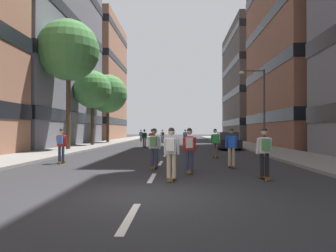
{
  "coord_description": "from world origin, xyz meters",
  "views": [
    {
      "loc": [
        0.96,
        -8.06,
        1.69
      ],
      "look_at": [
        0.0,
        18.78,
        2.04
      ],
      "focal_mm": 33.55,
      "sensor_mm": 36.0,
      "label": 1
    }
  ],
  "objects_px": {
    "skater_5": "(185,136)",
    "skater_8": "(61,143)",
    "skater_2": "(144,137)",
    "skater_11": "(189,147)",
    "skater_0": "(154,146)",
    "parked_car_near": "(227,141)",
    "skater_6": "(141,135)",
    "street_tree_near": "(93,90)",
    "skater_4": "(215,142)",
    "street_tree_mid": "(69,51)",
    "skater_3": "(171,150)",
    "skater_7": "(152,139)",
    "skater_9": "(231,146)",
    "street_tree_far": "(108,94)",
    "streetlamp_right": "(260,100)",
    "skater_1": "(265,150)",
    "skater_10": "(163,135)"
  },
  "relations": [
    {
      "from": "skater_10",
      "to": "skater_1",
      "type": "bearing_deg",
      "value": -80.4
    },
    {
      "from": "skater_4",
      "to": "skater_5",
      "type": "xyz_separation_m",
      "value": [
        -1.48,
        18.93,
        0.03
      ]
    },
    {
      "from": "skater_5",
      "to": "skater_6",
      "type": "distance_m",
      "value": 10.81
    },
    {
      "from": "skater_0",
      "to": "skater_10",
      "type": "relative_size",
      "value": 1.0
    },
    {
      "from": "skater_1",
      "to": "skater_3",
      "type": "xyz_separation_m",
      "value": [
        -3.2,
        -0.43,
        0.0
      ]
    },
    {
      "from": "parked_car_near",
      "to": "skater_8",
      "type": "bearing_deg",
      "value": -130.17
    },
    {
      "from": "skater_2",
      "to": "skater_11",
      "type": "relative_size",
      "value": 1.0
    },
    {
      "from": "skater_2",
      "to": "skater_6",
      "type": "bearing_deg",
      "value": 98.04
    },
    {
      "from": "skater_2",
      "to": "skater_11",
      "type": "height_order",
      "value": "same"
    },
    {
      "from": "skater_1",
      "to": "skater_4",
      "type": "xyz_separation_m",
      "value": [
        -0.72,
        8.51,
        -0.03
      ]
    },
    {
      "from": "skater_9",
      "to": "skater_11",
      "type": "xyz_separation_m",
      "value": [
        -1.96,
        -1.88,
        0.03
      ]
    },
    {
      "from": "street_tree_far",
      "to": "skater_10",
      "type": "xyz_separation_m",
      "value": [
        7.02,
        1.13,
        -5.34
      ]
    },
    {
      "from": "skater_5",
      "to": "skater_10",
      "type": "height_order",
      "value": "same"
    },
    {
      "from": "parked_car_near",
      "to": "skater_5",
      "type": "relative_size",
      "value": 2.47
    },
    {
      "from": "skater_1",
      "to": "skater_7",
      "type": "relative_size",
      "value": 1.0
    },
    {
      "from": "parked_car_near",
      "to": "skater_10",
      "type": "distance_m",
      "value": 14.85
    },
    {
      "from": "skater_0",
      "to": "skater_8",
      "type": "xyz_separation_m",
      "value": [
        -4.9,
        2.03,
        0.0
      ]
    },
    {
      "from": "street_tree_far",
      "to": "skater_9",
      "type": "relative_size",
      "value": 4.9
    },
    {
      "from": "skater_5",
      "to": "skater_8",
      "type": "relative_size",
      "value": 1.0
    },
    {
      "from": "street_tree_near",
      "to": "skater_6",
      "type": "bearing_deg",
      "value": 76.18
    },
    {
      "from": "street_tree_near",
      "to": "skater_4",
      "type": "distance_m",
      "value": 18.4
    },
    {
      "from": "street_tree_mid",
      "to": "skater_0",
      "type": "distance_m",
      "value": 16.23
    },
    {
      "from": "streetlamp_right",
      "to": "skater_6",
      "type": "relative_size",
      "value": 3.65
    },
    {
      "from": "street_tree_near",
      "to": "skater_5",
      "type": "relative_size",
      "value": 4.42
    },
    {
      "from": "parked_car_near",
      "to": "skater_1",
      "type": "distance_m",
      "value": 16.99
    },
    {
      "from": "skater_4",
      "to": "skater_6",
      "type": "xyz_separation_m",
      "value": [
        -7.97,
        27.57,
        0.03
      ]
    },
    {
      "from": "skater_5",
      "to": "skater_7",
      "type": "xyz_separation_m",
      "value": [
        -3.0,
        -12.37,
        -0.03
      ]
    },
    {
      "from": "street_tree_far",
      "to": "skater_11",
      "type": "distance_m",
      "value": 29.79
    },
    {
      "from": "streetlamp_right",
      "to": "skater_11",
      "type": "height_order",
      "value": "streetlamp_right"
    },
    {
      "from": "street_tree_near",
      "to": "skater_2",
      "type": "relative_size",
      "value": 4.42
    },
    {
      "from": "skater_3",
      "to": "skater_4",
      "type": "relative_size",
      "value": 1.0
    },
    {
      "from": "streetlamp_right",
      "to": "skater_0",
      "type": "height_order",
      "value": "streetlamp_right"
    },
    {
      "from": "street_tree_near",
      "to": "skater_0",
      "type": "relative_size",
      "value": 4.42
    },
    {
      "from": "skater_3",
      "to": "skater_9",
      "type": "height_order",
      "value": "same"
    },
    {
      "from": "street_tree_far",
      "to": "skater_11",
      "type": "xyz_separation_m",
      "value": [
        9.61,
        -27.68,
        -5.34
      ]
    },
    {
      "from": "skater_2",
      "to": "street_tree_mid",
      "type": "bearing_deg",
      "value": -143.24
    },
    {
      "from": "street_tree_far",
      "to": "skater_4",
      "type": "bearing_deg",
      "value": -61.08
    },
    {
      "from": "street_tree_mid",
      "to": "skater_8",
      "type": "height_order",
      "value": "street_tree_mid"
    },
    {
      "from": "skater_3",
      "to": "skater_11",
      "type": "relative_size",
      "value": 1.0
    },
    {
      "from": "skater_8",
      "to": "skater_11",
      "type": "distance_m",
      "value": 7.2
    },
    {
      "from": "skater_5",
      "to": "skater_8",
      "type": "bearing_deg",
      "value": -106.55
    },
    {
      "from": "street_tree_far",
      "to": "skater_1",
      "type": "xyz_separation_m",
      "value": [
        12.14,
        -29.18,
        -5.34
      ]
    },
    {
      "from": "skater_7",
      "to": "skater_9",
      "type": "bearing_deg",
      "value": -68.44
    },
    {
      "from": "skater_4",
      "to": "skater_11",
      "type": "height_order",
      "value": "same"
    },
    {
      "from": "streetlamp_right",
      "to": "skater_9",
      "type": "bearing_deg",
      "value": -110.05
    },
    {
      "from": "skater_10",
      "to": "skater_8",
      "type": "bearing_deg",
      "value": -98.47
    },
    {
      "from": "parked_car_near",
      "to": "skater_11",
      "type": "relative_size",
      "value": 2.47
    },
    {
      "from": "skater_1",
      "to": "skater_4",
      "type": "height_order",
      "value": "same"
    },
    {
      "from": "street_tree_far",
      "to": "skater_9",
      "type": "height_order",
      "value": "street_tree_far"
    },
    {
      "from": "skater_1",
      "to": "skater_5",
      "type": "bearing_deg",
      "value": 94.58
    }
  ]
}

